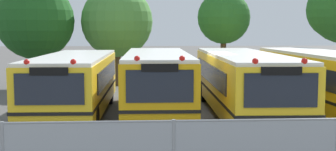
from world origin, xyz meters
TOP-DOWN VIEW (x-y plane):
  - ground_plane at (0.00, 0.00)m, footprint 160.00×160.00m
  - school_bus_0 at (-4.94, 0.15)m, footprint 2.70×9.60m
  - school_bus_1 at (-1.71, 0.13)m, footprint 2.69×9.56m
  - school_bus_2 at (1.68, -0.16)m, footprint 2.87×11.04m
  - school_bus_3 at (5.13, -0.11)m, footprint 2.80×11.05m
  - tree_0 at (-8.49, 9.26)m, footprint 4.52×4.52m
  - tree_1 at (-3.82, 9.82)m, footprint 4.32×4.32m
  - tree_2 at (2.81, 9.60)m, footprint 3.21×3.21m

SIDE VIEW (x-z plane):
  - ground_plane at x=0.00m, z-range 0.00..0.00m
  - school_bus_0 at x=-4.94m, z-range 0.07..2.61m
  - school_bus_2 at x=1.68m, z-range 0.07..2.68m
  - school_bus_3 at x=5.13m, z-range 0.07..2.70m
  - school_bus_1 at x=-1.71m, z-range 0.07..2.70m
  - tree_1 at x=-3.82m, z-range 0.89..6.96m
  - tree_0 at x=-8.49m, z-range 0.83..7.02m
  - tree_2 at x=2.81m, z-range 1.30..7.05m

